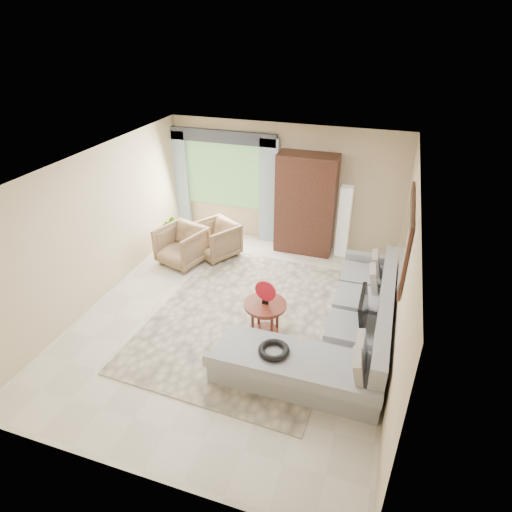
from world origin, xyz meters
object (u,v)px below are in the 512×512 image
(armchair_right, at_px, (216,240))
(potted_plant, at_px, (173,226))
(armchair_left, at_px, (182,246))
(coffee_table, at_px, (265,320))
(floor_lamp, at_px, (344,222))
(sectional_sofa, at_px, (341,332))
(tv_screen, at_px, (364,309))
(armoire, at_px, (306,204))

(armchair_right, bearing_deg, potted_plant, -169.28)
(armchair_left, xyz_separation_m, potted_plant, (-0.74, 0.98, -0.11))
(coffee_table, height_order, potted_plant, coffee_table)
(armchair_right, distance_m, floor_lamp, 2.67)
(sectional_sofa, distance_m, floor_lamp, 3.03)
(sectional_sofa, distance_m, armchair_right, 3.58)
(coffee_table, distance_m, armchair_right, 2.83)
(coffee_table, relative_size, armchair_right, 0.80)
(tv_screen, height_order, floor_lamp, floor_lamp)
(tv_screen, xyz_separation_m, armchair_right, (-3.19, 1.98, -0.35))
(armoire, distance_m, floor_lamp, 0.86)
(sectional_sofa, bearing_deg, coffee_table, -172.45)
(armchair_right, relative_size, potted_plant, 1.48)
(tv_screen, height_order, armchair_right, tv_screen)
(sectional_sofa, relative_size, armchair_right, 4.22)
(tv_screen, xyz_separation_m, armchair_left, (-3.73, 1.49, -0.33))
(sectional_sofa, xyz_separation_m, coffee_table, (-1.16, -0.15, 0.06))
(sectional_sofa, relative_size, floor_lamp, 2.31)
(tv_screen, xyz_separation_m, potted_plant, (-4.46, 2.47, -0.44))
(tv_screen, bearing_deg, potted_plant, 151.05)
(coffee_table, height_order, armoire, armoire)
(armchair_left, bearing_deg, potted_plant, 143.81)
(armchair_left, height_order, armchair_right, armchair_left)
(armoire, bearing_deg, sectional_sofa, -66.94)
(sectional_sofa, relative_size, armchair_left, 4.05)
(armchair_right, xyz_separation_m, floor_lamp, (2.49, 0.90, 0.38))
(armoire, xyz_separation_m, floor_lamp, (0.80, 0.06, -0.30))
(sectional_sofa, height_order, potted_plant, sectional_sofa)
(coffee_table, height_order, armchair_left, armchair_left)
(sectional_sofa, distance_m, tv_screen, 0.52)
(armoire, bearing_deg, armchair_left, -149.19)
(potted_plant, bearing_deg, coffee_table, -41.70)
(potted_plant, relative_size, armoire, 0.26)
(armchair_left, xyz_separation_m, floor_lamp, (3.03, 1.39, 0.36))
(sectional_sofa, height_order, armoire, armoire)
(potted_plant, xyz_separation_m, floor_lamp, (3.76, 0.41, 0.47))
(potted_plant, bearing_deg, armchair_left, -53.11)
(armchair_left, relative_size, armchair_right, 1.04)
(tv_screen, relative_size, coffee_table, 1.13)
(sectional_sofa, distance_m, potted_plant, 4.91)
(coffee_table, bearing_deg, floor_lamp, 76.84)
(sectional_sofa, bearing_deg, armchair_left, 155.60)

